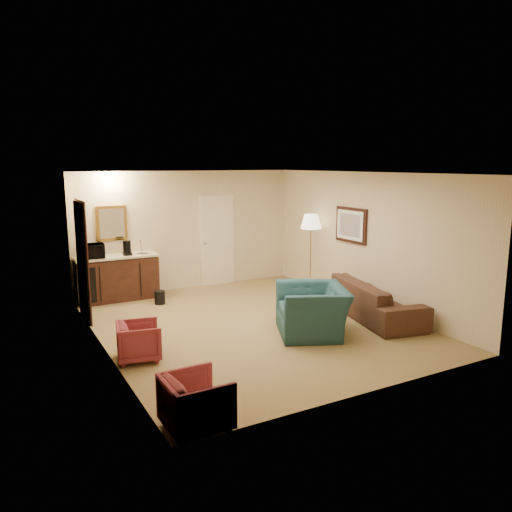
{
  "coord_description": "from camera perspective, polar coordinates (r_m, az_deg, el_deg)",
  "views": [
    {
      "loc": [
        -3.92,
        -7.34,
        2.77
      ],
      "look_at": [
        0.37,
        0.5,
        1.1
      ],
      "focal_mm": 35.0,
      "sensor_mm": 36.0,
      "label": 1
    }
  ],
  "objects": [
    {
      "name": "rose_chair_near",
      "position": [
        7.36,
        -13.23,
        -9.25
      ],
      "size": [
        0.66,
        0.69,
        0.61
      ],
      "primitive_type": "imported",
      "rotation": [
        0.0,
        0.0,
        1.37
      ],
      "color": "maroon",
      "rests_on": "ground"
    },
    {
      "name": "teal_armchair",
      "position": [
        8.21,
        6.46,
        -5.28
      ],
      "size": [
        1.22,
        1.43,
        1.06
      ],
      "primitive_type": "imported",
      "rotation": [
        0.0,
        0.0,
        -1.99
      ],
      "color": "#1F464E",
      "rests_on": "ground"
    },
    {
      "name": "wetbar_cabinet",
      "position": [
        10.57,
        -15.57,
        -2.41
      ],
      "size": [
        1.64,
        0.58,
        0.92
      ],
      "primitive_type": "cube",
      "color": "#3B1E12",
      "rests_on": "ground"
    },
    {
      "name": "microwave",
      "position": [
        10.31,
        -18.39,
        0.71
      ],
      "size": [
        0.53,
        0.32,
        0.34
      ],
      "primitive_type": "imported",
      "rotation": [
        0.0,
        0.0,
        -0.07
      ],
      "color": "black",
      "rests_on": "wetbar_cabinet"
    },
    {
      "name": "waste_bin",
      "position": [
        10.13,
        -10.95,
        -4.66
      ],
      "size": [
        0.25,
        0.25,
        0.27
      ],
      "primitive_type": "cylinder",
      "rotation": [
        0.0,
        0.0,
        -0.19
      ],
      "color": "black",
      "rests_on": "ground"
    },
    {
      "name": "ground",
      "position": [
        8.77,
        -0.53,
        -7.8
      ],
      "size": [
        6.0,
        6.0,
        0.0
      ],
      "primitive_type": "plane",
      "color": "#95764C",
      "rests_on": "ground"
    },
    {
      "name": "room_walls",
      "position": [
        9.03,
        -3.4,
        3.9
      ],
      "size": [
        5.02,
        6.01,
        2.61
      ],
      "color": "beige",
      "rests_on": "ground"
    },
    {
      "name": "rose_chair_far",
      "position": [
        5.45,
        -6.83,
        -16.03
      ],
      "size": [
        0.62,
        0.66,
        0.66
      ],
      "primitive_type": "imported",
      "rotation": [
        0.0,
        0.0,
        1.59
      ],
      "color": "maroon",
      "rests_on": "ground"
    },
    {
      "name": "coffee_maker",
      "position": [
        10.43,
        -14.53,
        0.9
      ],
      "size": [
        0.16,
        0.16,
        0.3
      ],
      "primitive_type": "cylinder",
      "rotation": [
        0.0,
        0.0,
        0.01
      ],
      "color": "black",
      "rests_on": "wetbar_cabinet"
    },
    {
      "name": "coffee_table",
      "position": [
        9.94,
        7.63,
        -4.45
      ],
      "size": [
        0.79,
        0.62,
        0.4
      ],
      "primitive_type": "cube",
      "rotation": [
        0.0,
        0.0,
        0.24
      ],
      "color": "black",
      "rests_on": "ground"
    },
    {
      "name": "floor_lamp",
      "position": [
        10.84,
        6.24,
        0.34
      ],
      "size": [
        0.53,
        0.53,
        1.7
      ],
      "primitive_type": "cube",
      "rotation": [
        0.0,
        0.0,
        0.2
      ],
      "color": "#B88D3D",
      "rests_on": "ground"
    },
    {
      "name": "sofa",
      "position": [
        9.29,
        13.36,
        -4.16
      ],
      "size": [
        1.14,
        2.38,
        0.89
      ],
      "primitive_type": "imported",
      "rotation": [
        0.0,
        0.0,
        1.36
      ],
      "color": "black",
      "rests_on": "ground"
    }
  ]
}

